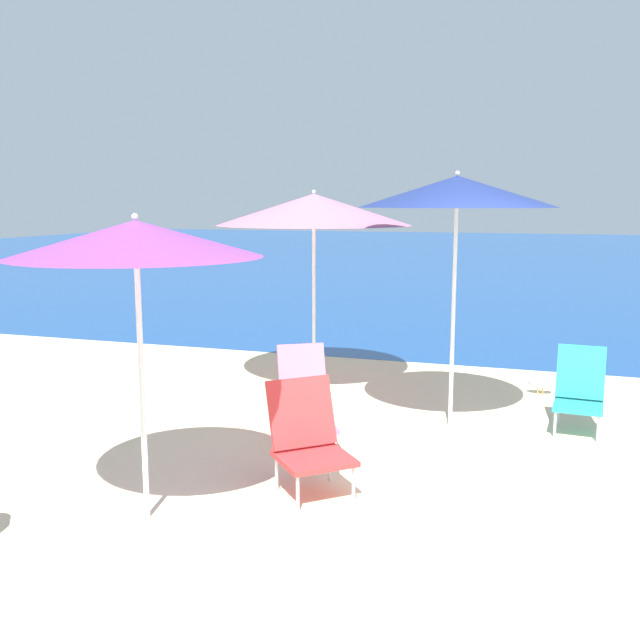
# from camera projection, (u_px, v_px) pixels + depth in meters

# --- Properties ---
(ground_plane) EXTENTS (60.00, 60.00, 0.00)m
(ground_plane) POSITION_uv_depth(u_px,v_px,m) (604.00, 547.00, 4.16)
(ground_plane) COLOR beige
(sea_water) EXTENTS (60.00, 40.00, 0.01)m
(sea_water) POSITION_uv_depth(u_px,v_px,m) (561.00, 255.00, 27.16)
(sea_water) COLOR #19478C
(sea_water) RESTS_ON ground
(beach_umbrella_pink) EXTENTS (2.05, 2.05, 2.12)m
(beach_umbrella_pink) POSITION_uv_depth(u_px,v_px,m) (314.00, 210.00, 7.44)
(beach_umbrella_pink) COLOR white
(beach_umbrella_pink) RESTS_ON ground
(beach_umbrella_navy) EXTENTS (1.69, 1.69, 2.26)m
(beach_umbrella_navy) POSITION_uv_depth(u_px,v_px,m) (457.00, 192.00, 6.08)
(beach_umbrella_navy) COLOR white
(beach_umbrella_navy) RESTS_ON ground
(beach_umbrella_purple) EXTENTS (1.54, 1.54, 1.93)m
(beach_umbrella_purple) POSITION_uv_depth(u_px,v_px,m) (136.00, 239.00, 4.27)
(beach_umbrella_purple) COLOR white
(beach_umbrella_purple) RESTS_ON ground
(beach_chair_red) EXTENTS (0.73, 0.74, 0.77)m
(beach_chair_red) POSITION_uv_depth(u_px,v_px,m) (308.00, 436.00, 4.93)
(beach_chair_red) COLOR silver
(beach_chair_red) RESTS_ON ground
(beach_chair_teal) EXTENTS (0.44, 0.55, 0.73)m
(beach_chair_teal) POSITION_uv_depth(u_px,v_px,m) (579.00, 389.00, 6.25)
(beach_chair_teal) COLOR silver
(beach_chair_teal) RESTS_ON ground
(beach_chair_pink) EXTENTS (0.66, 0.72, 0.79)m
(beach_chair_pink) POSITION_uv_depth(u_px,v_px,m) (305.00, 400.00, 6.01)
(beach_chair_pink) COLOR silver
(beach_chair_pink) RESTS_ON ground
(seagull) EXTENTS (0.27, 0.11, 0.23)m
(seagull) POSITION_uv_depth(u_px,v_px,m) (542.00, 381.00, 7.47)
(seagull) COLOR gold
(seagull) RESTS_ON ground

